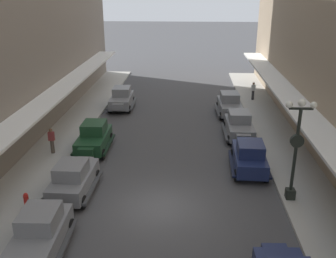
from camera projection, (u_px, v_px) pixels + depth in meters
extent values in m
plane|color=#424244|center=(161.00, 207.00, 18.70)|extent=(200.00, 200.00, 0.00)
cube|color=#A8A59E|center=(11.00, 201.00, 19.09)|extent=(3.00, 60.00, 0.15)
cube|color=#A8A59E|center=(317.00, 210.00, 18.27)|extent=(3.00, 60.00, 0.15)
cube|color=slate|center=(230.00, 106.00, 31.61)|extent=(1.84, 3.96, 0.80)
cube|color=slate|center=(230.00, 97.00, 31.58)|extent=(1.50, 1.75, 0.70)
cube|color=#8C9EA8|center=(230.00, 97.00, 31.58)|extent=(1.43, 1.71, 0.42)
cube|color=slate|center=(233.00, 114.00, 29.60)|extent=(0.95, 0.39, 0.52)
cube|color=#393A3D|center=(241.00, 110.00, 31.70)|extent=(0.37, 3.52, 0.12)
cube|color=#393A3D|center=(218.00, 110.00, 31.74)|extent=(0.37, 3.52, 0.12)
cylinder|color=black|center=(242.00, 116.00, 30.46)|extent=(0.24, 0.69, 0.68)
cylinder|color=black|center=(221.00, 116.00, 30.49)|extent=(0.24, 0.69, 0.68)
cylinder|color=black|center=(237.00, 106.00, 33.01)|extent=(0.24, 0.69, 0.68)
cylinder|color=black|center=(218.00, 106.00, 33.05)|extent=(0.24, 0.69, 0.68)
cube|color=#19234C|center=(274.00, 252.00, 14.34)|extent=(0.95, 0.39, 0.52)
cube|color=#193D23|center=(94.00, 140.00, 24.83)|extent=(1.76, 3.93, 0.80)
cube|color=#193D23|center=(94.00, 128.00, 24.80)|extent=(1.47, 1.72, 0.70)
cube|color=#8C9EA8|center=(94.00, 128.00, 24.80)|extent=(1.39, 1.69, 0.42)
cube|color=#193D23|center=(86.00, 152.00, 22.82)|extent=(0.94, 0.38, 0.52)
cube|color=black|center=(109.00, 145.00, 24.90)|extent=(0.30, 3.51, 0.12)
cube|color=black|center=(80.00, 144.00, 24.98)|extent=(0.30, 3.51, 0.12)
cylinder|color=black|center=(102.00, 154.00, 23.66)|extent=(0.23, 0.68, 0.68)
cylinder|color=black|center=(77.00, 154.00, 23.73)|extent=(0.23, 0.68, 0.68)
cylinder|color=black|center=(110.00, 138.00, 26.21)|extent=(0.23, 0.68, 0.68)
cylinder|color=black|center=(87.00, 137.00, 26.28)|extent=(0.23, 0.68, 0.68)
cube|color=#19234C|center=(249.00, 159.00, 22.12)|extent=(1.80, 3.94, 0.80)
cube|color=#19234C|center=(251.00, 149.00, 21.62)|extent=(1.48, 1.74, 0.70)
cube|color=#8C9EA8|center=(251.00, 149.00, 21.62)|extent=(1.41, 1.70, 0.42)
cube|color=#19234C|center=(245.00, 144.00, 24.09)|extent=(0.94, 0.38, 0.52)
cube|color=black|center=(232.00, 163.00, 22.31)|extent=(0.33, 3.52, 0.12)
cube|color=black|center=(265.00, 164.00, 22.16)|extent=(0.33, 3.52, 0.12)
cylinder|color=black|center=(233.00, 155.00, 23.60)|extent=(0.24, 0.69, 0.68)
cylinder|color=black|center=(259.00, 156.00, 23.47)|extent=(0.24, 0.69, 0.68)
cylinder|color=black|center=(236.00, 175.00, 21.05)|extent=(0.24, 0.69, 0.68)
cylinder|color=black|center=(266.00, 176.00, 20.93)|extent=(0.24, 0.69, 0.68)
cube|color=slate|center=(74.00, 181.00, 19.63)|extent=(1.75, 3.92, 0.80)
cube|color=slate|center=(71.00, 170.00, 19.13)|extent=(1.46, 1.72, 0.70)
cube|color=#8C9EA8|center=(71.00, 170.00, 19.13)|extent=(1.39, 1.68, 0.42)
cube|color=slate|center=(85.00, 162.00, 21.60)|extent=(0.94, 0.37, 0.52)
cube|color=#393A3D|center=(57.00, 186.00, 19.81)|extent=(0.28, 3.51, 0.12)
cube|color=#393A3D|center=(93.00, 187.00, 19.68)|extent=(0.28, 3.51, 0.12)
cylinder|color=black|center=(68.00, 175.00, 21.10)|extent=(0.23, 0.68, 0.68)
cylinder|color=black|center=(97.00, 176.00, 20.99)|extent=(0.23, 0.68, 0.68)
cylinder|color=black|center=(50.00, 201.00, 18.55)|extent=(0.23, 0.68, 0.68)
cylinder|color=black|center=(83.00, 202.00, 18.44)|extent=(0.23, 0.68, 0.68)
cube|color=slate|center=(122.00, 100.00, 33.31)|extent=(1.80, 3.94, 0.80)
cube|color=slate|center=(122.00, 91.00, 33.28)|extent=(1.48, 1.74, 0.70)
cube|color=#8C9EA8|center=(122.00, 91.00, 33.28)|extent=(1.41, 1.70, 0.42)
cube|color=slate|center=(118.00, 107.00, 31.30)|extent=(0.94, 0.38, 0.52)
cube|color=#393A3D|center=(133.00, 104.00, 33.40)|extent=(0.33, 3.51, 0.12)
cube|color=#393A3D|center=(111.00, 104.00, 33.46)|extent=(0.33, 3.51, 0.12)
cylinder|color=black|center=(129.00, 109.00, 32.15)|extent=(0.24, 0.69, 0.68)
cylinder|color=black|center=(110.00, 109.00, 32.20)|extent=(0.24, 0.69, 0.68)
cylinder|color=black|center=(133.00, 100.00, 34.71)|extent=(0.24, 0.69, 0.68)
cylinder|color=black|center=(115.00, 100.00, 34.76)|extent=(0.24, 0.69, 0.68)
cube|color=slate|center=(239.00, 128.00, 26.91)|extent=(1.76, 3.93, 0.80)
cube|color=slate|center=(239.00, 116.00, 26.88)|extent=(1.47, 1.72, 0.70)
cube|color=#8C9EA8|center=(239.00, 116.00, 26.88)|extent=(1.39, 1.69, 0.42)
cube|color=slate|center=(243.00, 138.00, 24.90)|extent=(0.94, 0.37, 0.52)
cube|color=#393A3D|center=(252.00, 132.00, 26.99)|extent=(0.30, 3.51, 0.12)
cube|color=#393A3D|center=(225.00, 132.00, 27.06)|extent=(0.30, 3.51, 0.12)
cylinder|color=black|center=(253.00, 141.00, 25.74)|extent=(0.23, 0.68, 0.68)
cylinder|color=black|center=(229.00, 140.00, 25.81)|extent=(0.23, 0.68, 0.68)
cylinder|color=black|center=(247.00, 126.00, 28.30)|extent=(0.23, 0.68, 0.68)
cylinder|color=black|center=(225.00, 126.00, 28.36)|extent=(0.23, 0.68, 0.68)
cube|color=slate|center=(40.00, 238.00, 15.20)|extent=(1.84, 3.96, 0.80)
cube|color=slate|center=(40.00, 218.00, 15.17)|extent=(1.50, 1.75, 0.70)
cube|color=#8C9EA8|center=(40.00, 218.00, 15.17)|extent=(1.43, 1.71, 0.42)
cube|color=#393A3D|center=(64.00, 245.00, 15.30)|extent=(0.37, 3.52, 0.12)
cube|color=#393A3D|center=(17.00, 244.00, 15.34)|extent=(0.37, 3.52, 0.12)
cylinder|color=black|center=(70.00, 226.00, 16.61)|extent=(0.24, 0.69, 0.68)
cylinder|color=black|center=(33.00, 226.00, 16.64)|extent=(0.24, 0.69, 0.68)
cube|color=black|center=(290.00, 194.00, 19.09)|extent=(0.44, 0.44, 0.50)
cylinder|color=black|center=(296.00, 151.00, 18.26)|extent=(0.16, 0.16, 4.20)
cube|color=black|center=(301.00, 109.00, 17.52)|extent=(1.10, 0.10, 0.10)
sphere|color=white|center=(289.00, 105.00, 17.48)|extent=(0.32, 0.32, 0.32)
sphere|color=white|center=(314.00, 105.00, 17.42)|extent=(0.32, 0.32, 0.32)
sphere|color=white|center=(302.00, 103.00, 17.42)|extent=(0.36, 0.36, 0.36)
cylinder|color=black|center=(297.00, 141.00, 18.08)|extent=(0.64, 0.18, 0.64)
cylinder|color=silver|center=(296.00, 140.00, 18.17)|extent=(0.56, 0.02, 0.56)
cylinder|color=#B21E19|center=(26.00, 202.00, 18.20)|extent=(0.24, 0.24, 0.70)
sphere|color=#B21E19|center=(25.00, 195.00, 18.07)|extent=(0.20, 0.20, 0.20)
cylinder|color=#2D2D33|center=(253.00, 95.00, 35.45)|extent=(0.24, 0.24, 0.85)
cube|color=white|center=(253.00, 88.00, 35.20)|extent=(0.36, 0.22, 0.56)
sphere|color=brown|center=(254.00, 83.00, 35.06)|extent=(0.22, 0.22, 0.22)
cylinder|color=#4C4238|center=(52.00, 147.00, 24.20)|extent=(0.24, 0.24, 0.85)
cube|color=maroon|center=(51.00, 136.00, 23.95)|extent=(0.36, 0.22, 0.56)
sphere|color=brown|center=(51.00, 130.00, 23.81)|extent=(0.22, 0.22, 0.22)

